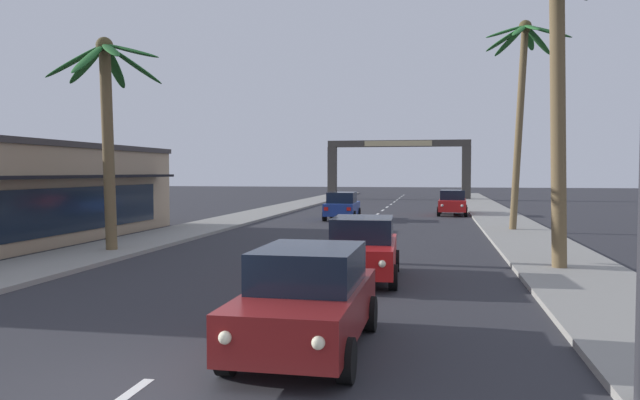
{
  "coord_description": "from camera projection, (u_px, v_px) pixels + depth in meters",
  "views": [
    {
      "loc": [
        3.94,
        -7.34,
        2.92
      ],
      "look_at": [
        1.04,
        8.0,
        2.2
      ],
      "focal_mm": 34.52,
      "sensor_mm": 36.0,
      "label": 1
    }
  ],
  "objects": [
    {
      "name": "sidewalk_right",
      "position": [
        527.0,
        238.0,
        26.25
      ],
      "size": [
        3.2,
        110.0,
        0.14
      ],
      "primitive_type": "cube",
      "color": "gray",
      "rests_on": "ground"
    },
    {
      "name": "sedan_third_in_queue",
      "position": [
        363.0,
        248.0,
        16.68
      ],
      "size": [
        2.1,
        4.51,
        1.68
      ],
      "color": "red",
      "rests_on": "ground"
    },
    {
      "name": "lane_markings",
      "position": [
        358.0,
        236.0,
        28.05
      ],
      "size": [
        4.28,
        89.91,
        0.01
      ],
      "color": "silver",
      "rests_on": "ground"
    },
    {
      "name": "sedan_lead_at_stop_bar",
      "position": [
        308.0,
        298.0,
        10.03
      ],
      "size": [
        1.98,
        4.46,
        1.68
      ],
      "color": "maroon",
      "rests_on": "ground"
    },
    {
      "name": "sidewalk_left",
      "position": [
        184.0,
        232.0,
        29.14
      ],
      "size": [
        3.2,
        110.0,
        0.14
      ],
      "primitive_type": "cube",
      "color": "gray",
      "rests_on": "ground"
    },
    {
      "name": "palm_left_second",
      "position": [
        107.0,
        105.0,
        21.75
      ],
      "size": [
        4.39,
        4.07,
        7.68
      ],
      "color": "brown",
      "rests_on": "ground"
    },
    {
      "name": "sedan_parked_nearest_kerb",
      "position": [
        452.0,
        202.0,
        41.36
      ],
      "size": [
        2.07,
        4.5,
        1.68
      ],
      "color": "red",
      "rests_on": "ground"
    },
    {
      "name": "ground_plane",
      "position": [
        129.0,
        394.0,
        8.07
      ],
      "size": [
        220.0,
        220.0,
        0.0
      ],
      "primitive_type": "plane",
      "color": "#2D2D33"
    },
    {
      "name": "palm_right_second",
      "position": [
        557.0,
        63.0,
        17.64
      ],
      "size": [
        3.33,
        3.37,
        9.26
      ],
      "color": "brown",
      "rests_on": "ground"
    },
    {
      "name": "sedan_oncoming_far",
      "position": [
        342.0,
        206.0,
        37.44
      ],
      "size": [
        2.02,
        4.48,
        1.68
      ],
      "color": "navy",
      "rests_on": "ground"
    },
    {
      "name": "town_gateway_arch",
      "position": [
        398.0,
        161.0,
        64.74
      ],
      "size": [
        14.95,
        0.9,
        6.24
      ],
      "color": "#423D38",
      "rests_on": "ground"
    },
    {
      "name": "palm_right_third",
      "position": [
        522.0,
        78.0,
        29.33
      ],
      "size": [
        4.14,
        4.2,
        10.13
      ],
      "color": "brown",
      "rests_on": "ground"
    }
  ]
}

